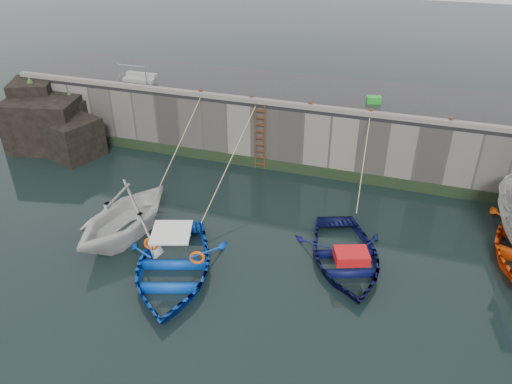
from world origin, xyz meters
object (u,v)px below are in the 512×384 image
(bollard_b, at_px, (252,98))
(bollard_e, at_px, (451,121))
(boat_near_white, at_px, (127,235))
(bollard_a, at_px, (201,93))
(boat_near_blue, at_px, (173,274))
(boat_near_navy, at_px, (345,262))
(fish_crate, at_px, (374,100))
(bollard_c, at_px, (310,105))
(ladder, at_px, (260,138))
(bollard_d, at_px, (371,112))

(bollard_b, height_order, bollard_e, same)
(boat_near_white, xyz_separation_m, bollard_a, (0.12, 7.14, 3.30))
(boat_near_white, bearing_deg, bollard_b, 79.20)
(boat_near_blue, height_order, boat_near_navy, boat_near_blue)
(boat_near_white, bearing_deg, fish_crate, 57.15)
(fish_crate, distance_m, bollard_b, 5.47)
(boat_near_navy, relative_size, bollard_c, 17.28)
(ladder, distance_m, fish_crate, 5.38)
(fish_crate, relative_size, bollard_c, 2.23)
(bollard_c, xyz_separation_m, bollard_d, (2.60, 0.00, 0.00))
(bollard_d, bearing_deg, boat_near_blue, -121.30)
(bollard_a, xyz_separation_m, bollard_b, (2.50, 0.00, 0.00))
(bollard_a, bearing_deg, bollard_e, 0.00)
(boat_near_white, height_order, fish_crate, fish_crate)
(fish_crate, xyz_separation_m, bollard_b, (-5.25, -1.53, -0.01))
(ladder, bearing_deg, bollard_d, 4.00)
(bollard_d, bearing_deg, ladder, -176.00)
(fish_crate, relative_size, bollard_b, 2.23)
(boat_near_navy, xyz_separation_m, bollard_b, (-5.51, 6.14, 3.30))
(boat_near_blue, relative_size, bollard_e, 19.10)
(ladder, xyz_separation_m, boat_near_navy, (5.01, -5.81, -1.59))
(boat_near_navy, distance_m, bollard_e, 7.59)
(bollard_a, distance_m, bollard_d, 7.80)
(boat_near_white, relative_size, bollard_d, 17.06)
(boat_near_blue, relative_size, boat_near_navy, 1.11)
(boat_near_white, distance_m, bollard_a, 7.86)
(ladder, relative_size, bollard_d, 11.43)
(boat_near_blue, bearing_deg, bollard_a, 88.25)
(boat_near_blue, bearing_deg, boat_near_white, 132.30)
(boat_near_blue, distance_m, bollard_b, 9.26)
(bollard_b, bearing_deg, fish_crate, 16.25)
(boat_near_blue, distance_m, bollard_a, 9.60)
(boat_near_navy, xyz_separation_m, bollard_d, (-0.21, 6.14, 3.30))
(bollard_b, bearing_deg, boat_near_blue, -89.73)
(boat_near_blue, bearing_deg, bollard_b, 72.15)
(boat_near_white, distance_m, fish_crate, 12.17)
(boat_near_navy, bearing_deg, bollard_c, 94.52)
(fish_crate, distance_m, bollard_c, 2.97)
(bollard_a, xyz_separation_m, bollard_d, (7.80, 0.00, 0.00))
(bollard_a, bearing_deg, bollard_c, 0.00)
(boat_near_white, relative_size, boat_near_blue, 0.89)
(boat_near_blue, relative_size, bollard_b, 19.10)
(fish_crate, xyz_separation_m, bollard_d, (0.05, -1.53, -0.01))
(bollard_b, height_order, bollard_d, same)
(ladder, relative_size, fish_crate, 5.13)
(bollard_d, bearing_deg, boat_near_white, -137.99)
(ladder, xyz_separation_m, fish_crate, (4.75, 1.86, 1.72))
(ladder, relative_size, bollard_e, 11.43)
(bollard_c, height_order, bollard_d, same)
(boat_near_white, xyz_separation_m, boat_near_blue, (2.67, -1.51, 0.00))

